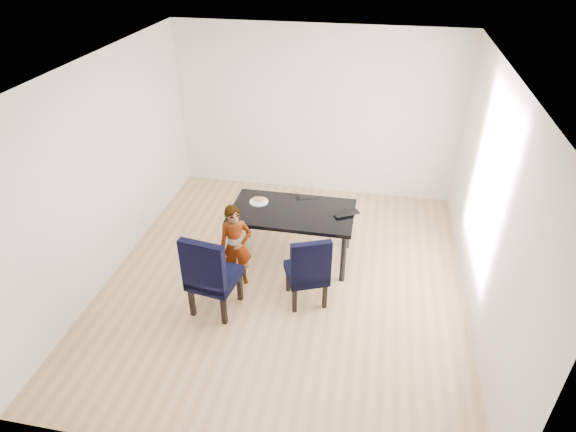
% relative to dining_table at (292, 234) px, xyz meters
% --- Properties ---
extents(floor, '(4.50, 5.00, 0.01)m').
position_rel_dining_table_xyz_m(floor, '(0.00, -0.50, -0.38)').
color(floor, tan).
rests_on(floor, ground).
extents(ceiling, '(4.50, 5.00, 0.01)m').
position_rel_dining_table_xyz_m(ceiling, '(0.00, -0.50, 2.33)').
color(ceiling, white).
rests_on(ceiling, wall_back).
extents(wall_back, '(4.50, 0.01, 2.70)m').
position_rel_dining_table_xyz_m(wall_back, '(0.00, 2.00, 0.98)').
color(wall_back, white).
rests_on(wall_back, ground).
extents(wall_front, '(4.50, 0.01, 2.70)m').
position_rel_dining_table_xyz_m(wall_front, '(0.00, -3.00, 0.98)').
color(wall_front, beige).
rests_on(wall_front, ground).
extents(wall_left, '(0.01, 5.00, 2.70)m').
position_rel_dining_table_xyz_m(wall_left, '(-2.25, -0.50, 0.98)').
color(wall_left, silver).
rests_on(wall_left, ground).
extents(wall_right, '(0.01, 5.00, 2.70)m').
position_rel_dining_table_xyz_m(wall_right, '(2.25, -0.50, 0.98)').
color(wall_right, white).
rests_on(wall_right, ground).
extents(dining_table, '(1.60, 0.90, 0.75)m').
position_rel_dining_table_xyz_m(dining_table, '(0.00, 0.00, 0.00)').
color(dining_table, black).
rests_on(dining_table, floor).
extents(chair_left, '(0.60, 0.61, 1.08)m').
position_rel_dining_table_xyz_m(chair_left, '(-0.70, -1.15, 0.16)').
color(chair_left, black).
rests_on(chair_left, floor).
extents(chair_right, '(0.61, 0.62, 0.97)m').
position_rel_dining_table_xyz_m(chair_right, '(0.32, -0.80, 0.11)').
color(chair_right, black).
rests_on(chair_right, floor).
extents(child, '(0.48, 0.41, 1.11)m').
position_rel_dining_table_xyz_m(child, '(-0.59, -0.65, 0.18)').
color(child, '#FF3E15').
rests_on(child, floor).
extents(plate, '(0.26, 0.26, 0.01)m').
position_rel_dining_table_xyz_m(plate, '(-0.48, 0.13, 0.38)').
color(plate, white).
rests_on(plate, dining_table).
extents(sandwich, '(0.16, 0.12, 0.06)m').
position_rel_dining_table_xyz_m(sandwich, '(-0.49, 0.14, 0.42)').
color(sandwich, '#C37D45').
rests_on(sandwich, plate).
extents(laptop, '(0.40, 0.35, 0.03)m').
position_rel_dining_table_xyz_m(laptop, '(0.68, 0.07, 0.39)').
color(laptop, black).
rests_on(laptop, dining_table).
extents(cable_tangle, '(0.16, 0.16, 0.01)m').
position_rel_dining_table_xyz_m(cable_tangle, '(-0.02, 0.30, 0.38)').
color(cable_tangle, black).
rests_on(cable_tangle, dining_table).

